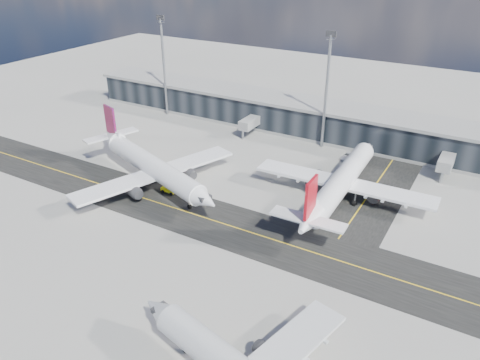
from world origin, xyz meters
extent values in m
plane|color=gray|center=(0.00, 0.00, 0.00)|extent=(300.00, 300.00, 0.00)
cube|color=black|center=(0.00, 4.00, 0.01)|extent=(180.00, 14.00, 0.02)
cube|color=black|center=(18.00, 35.00, 0.01)|extent=(14.00, 50.00, 0.02)
cube|color=yellow|center=(0.00, 4.00, 0.03)|extent=(180.00, 0.25, 0.01)
cube|color=yellow|center=(18.00, 35.00, 0.03)|extent=(0.25, 50.00, 0.01)
cube|color=black|center=(0.00, 55.00, 4.00)|extent=(150.00, 12.00, 8.00)
cube|color=gray|center=(0.00, 55.00, 8.40)|extent=(152.00, 13.00, 0.80)
cube|color=gray|center=(0.00, 55.00, 0.40)|extent=(150.00, 12.20, 0.80)
cube|color=gray|center=(-20.00, 47.00, 3.50)|extent=(3.00, 10.00, 2.40)
cylinder|color=gray|center=(-20.00, 42.00, 1.20)|extent=(0.60, 0.60, 2.40)
cube|color=gray|center=(30.00, 47.00, 3.50)|extent=(3.00, 10.00, 2.40)
cylinder|color=gray|center=(30.00, 42.00, 1.20)|extent=(0.60, 0.60, 2.40)
cylinder|color=gray|center=(-50.00, 48.00, 14.00)|extent=(0.70, 0.70, 28.00)
cube|color=#2D2D30|center=(-50.00, 48.00, 28.20)|extent=(2.50, 0.50, 1.40)
cylinder|color=gray|center=(0.00, 48.00, 14.00)|extent=(0.70, 0.70, 28.00)
cube|color=#2D2D30|center=(0.00, 48.00, 28.20)|extent=(2.50, 0.50, 1.40)
cylinder|color=white|center=(-23.57, 9.71, 4.40)|extent=(32.56, 15.29, 4.40)
cone|color=white|center=(-5.96, 3.39, 4.40)|extent=(6.67, 6.00, 4.40)
cone|color=white|center=(-41.69, 16.21, 5.06)|extent=(7.70, 6.37, 4.40)
cube|color=white|center=(-22.53, 9.34, 3.30)|extent=(17.81, 37.08, 0.55)
cylinder|color=#2D2D30|center=(-19.26, 15.18, 2.09)|extent=(5.21, 3.94, 2.53)
cylinder|color=#2D2D30|center=(-23.72, 2.75, 2.09)|extent=(5.21, 3.94, 2.53)
cube|color=silver|center=(-19.26, 15.18, 2.97)|extent=(2.22, 1.16, 0.88)
cube|color=silver|center=(-23.72, 2.75, 2.97)|extent=(2.22, 1.16, 0.88)
cube|color=#691242|center=(-41.17, 16.03, 9.68)|extent=(4.52, 2.03, 6.82)
cube|color=white|center=(-41.69, 16.21, 5.72)|extent=(7.36, 13.47, 0.39)
cube|color=#2D2D30|center=(-6.47, 3.58, 4.84)|extent=(2.89, 3.02, 0.77)
cylinder|color=gray|center=(-11.14, 5.25, 1.32)|extent=(0.34, 0.34, 2.20)
cylinder|color=black|center=(-11.14, 5.25, 0.50)|extent=(1.06, 0.70, 0.99)
cylinder|color=black|center=(-23.49, 13.19, 0.61)|extent=(1.33, 0.93, 1.21)
cylinder|color=black|center=(-25.72, 6.97, 0.61)|extent=(1.33, 0.93, 1.21)
cylinder|color=white|center=(13.41, 23.94, 4.36)|extent=(5.21, 32.80, 4.36)
cone|color=white|center=(12.93, 42.46, 4.36)|extent=(4.50, 5.56, 4.36)
cone|color=white|center=(13.91, 4.87, 5.01)|extent=(4.53, 6.65, 4.36)
cube|color=white|center=(13.39, 25.03, 3.27)|extent=(37.18, 6.41, 0.54)
cylinder|color=#2D2D30|center=(6.82, 25.95, 2.07)|extent=(2.62, 4.64, 2.51)
cylinder|color=#2D2D30|center=(19.89, 26.29, 2.07)|extent=(2.62, 4.64, 2.51)
cube|color=silver|center=(6.82, 25.95, 2.94)|extent=(0.49, 2.19, 0.87)
cube|color=silver|center=(19.89, 26.29, 2.94)|extent=(0.49, 2.19, 0.87)
cube|color=#B00C18|center=(13.90, 5.42, 9.59)|extent=(0.61, 4.59, 6.76)
cube|color=white|center=(13.91, 4.87, 5.67)|extent=(13.15, 3.39, 0.38)
cube|color=#2D2D30|center=(12.95, 41.92, 4.80)|extent=(2.45, 2.24, 0.76)
cylinder|color=gray|center=(13.07, 37.01, 1.31)|extent=(0.27, 0.27, 2.18)
cylinder|color=black|center=(13.07, 37.01, 0.49)|extent=(0.41, 0.99, 0.98)
cylinder|color=black|center=(10.17, 22.76, 0.60)|extent=(0.58, 1.21, 1.20)
cylinder|color=black|center=(16.71, 22.93, 0.60)|extent=(0.58, 1.21, 1.20)
cone|color=silver|center=(4.73, -23.40, 3.93)|extent=(5.70, 4.98, 3.93)
cylinder|color=#2D2D30|center=(20.45, -21.17, 1.87)|extent=(4.54, 3.17, 2.26)
cube|color=silver|center=(20.45, -21.17, 2.65)|extent=(2.00, 0.85, 0.79)
cube|color=#2D2D30|center=(5.21, -23.52, 4.32)|extent=(2.42, 2.57, 0.69)
cylinder|color=gray|center=(9.51, -24.57, 1.18)|extent=(0.28, 0.28, 1.96)
cylinder|color=black|center=(9.51, -24.57, 0.44)|extent=(0.94, 0.54, 0.88)
cube|color=yellow|center=(-18.65, 8.44, 0.82)|extent=(3.30, 1.56, 0.77)
cube|color=yellow|center=(-17.67, 8.45, 1.54)|extent=(1.22, 1.43, 0.99)
cube|color=black|center=(-17.67, 8.45, 1.92)|extent=(1.11, 1.38, 0.27)
cylinder|color=black|center=(-17.56, 9.16, 0.38)|extent=(0.77, 0.28, 0.77)
cylinder|color=black|center=(-17.55, 7.74, 0.38)|extent=(0.77, 0.28, 0.77)
cylinder|color=black|center=(-19.75, 9.15, 0.38)|extent=(0.77, 0.28, 0.77)
cylinder|color=black|center=(-19.74, 7.72, 0.38)|extent=(0.77, 0.28, 0.77)
imported|color=white|center=(8.37, 44.00, 0.72)|extent=(3.14, 5.45, 1.43)
camera|label=1|loc=(37.53, -58.72, 47.64)|focal=35.00mm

